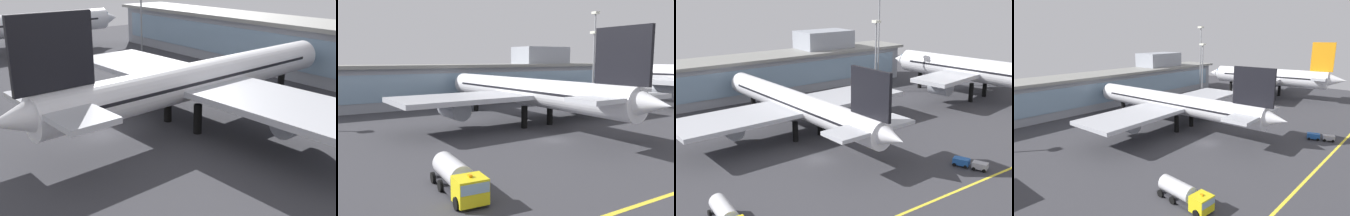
{
  "view_description": "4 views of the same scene",
  "coord_description": "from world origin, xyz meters",
  "views": [
    {
      "loc": [
        44.41,
        -23.9,
        20.63
      ],
      "look_at": [
        5.42,
        6.83,
        3.72
      ],
      "focal_mm": 44.27,
      "sensor_mm": 36.0,
      "label": 1
    },
    {
      "loc": [
        -32.67,
        -39.82,
        12.21
      ],
      "look_at": [
        -5.16,
        5.6,
        4.62
      ],
      "focal_mm": 36.99,
      "sensor_mm": 36.0,
      "label": 2
    },
    {
      "loc": [
        -36.72,
        -57.79,
        29.14
      ],
      "look_at": [
        9.59,
        5.46,
        6.34
      ],
      "focal_mm": 45.49,
      "sensor_mm": 36.0,
      "label": 3
    },
    {
      "loc": [
        -48.12,
        -35.25,
        22.67
      ],
      "look_at": [
        8.37,
        14.47,
        3.92
      ],
      "focal_mm": 31.2,
      "sensor_mm": 36.0,
      "label": 4
    }
  ],
  "objects": [
    {
      "name": "ground_plane",
      "position": [
        0.0,
        0.0,
        0.0
      ],
      "size": [
        180.0,
        180.0,
        0.0
      ],
      "primitive_type": "plane",
      "color": "#38383D"
    },
    {
      "name": "taxiway_centreline_stripe",
      "position": [
        0.0,
        -22.0,
        0.01
      ],
      "size": [
        144.0,
        0.5,
        0.01
      ],
      "primitive_type": "cube",
      "color": "yellow",
      "rests_on": "ground"
    },
    {
      "name": "terminal_building",
      "position": [
        2.07,
        48.01,
        5.85
      ],
      "size": [
        118.38,
        14.0,
        15.86
      ],
      "color": "#9399A3",
      "rests_on": "ground"
    },
    {
      "name": "airliner_near_right",
      "position": [
        4.11,
        13.54,
        6.01
      ],
      "size": [
        49.91,
        57.84,
        16.53
      ],
      "rotation": [
        0.0,
        0.0,
        1.62
      ],
      "color": "black",
      "rests_on": "ground"
    },
    {
      "name": "airliner_far_right",
      "position": [
        55.49,
        12.0,
        7.5
      ],
      "size": [
        39.58,
        50.36,
        20.45
      ],
      "rotation": [
        0.0,
        0.0,
        1.73
      ],
      "color": "black",
      "rests_on": "ground"
    },
    {
      "name": "baggage_tug_near",
      "position": [
        18.28,
        -17.81,
        0.79
      ],
      "size": [
        3.66,
        5.75,
        1.4
      ],
      "rotation": [
        0.0,
        0.0,
        1.97
      ],
      "color": "black",
      "rests_on": "ground"
    },
    {
      "name": "service_truck_far",
      "position": [
        -20.78,
        -11.81,
        1.51
      ],
      "size": [
        3.45,
        9.19,
        2.9
      ],
      "rotation": [
        0.0,
        0.0,
        4.64
      ],
      "color": "black",
      "rests_on": "ground"
    },
    {
      "name": "apron_light_mast_west",
      "position": [
        39.89,
        31.9,
        13.33
      ],
      "size": [
        1.8,
        1.8,
        19.84
      ],
      "color": "gray",
      "rests_on": "ground"
    },
    {
      "name": "apron_light_mast_centre",
      "position": [
        45.43,
        37.21,
        16.84
      ],
      "size": [
        1.8,
        1.8,
        26.14
      ],
      "color": "gray",
      "rests_on": "ground"
    }
  ]
}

